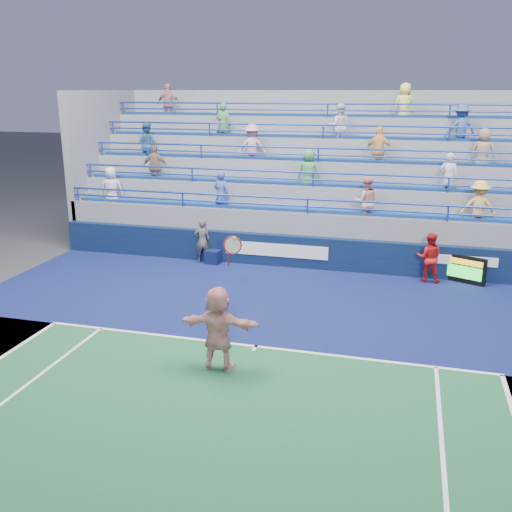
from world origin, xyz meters
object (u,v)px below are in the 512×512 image
(tennis_player, at_px, (218,328))
(ball_girl, at_px, (429,258))
(judge_chair, at_px, (214,256))
(line_judge, at_px, (202,241))
(serve_speed_board, at_px, (465,270))

(tennis_player, bearing_deg, ball_girl, 58.17)
(judge_chair, relative_size, tennis_player, 0.28)
(tennis_player, bearing_deg, judge_chair, 109.95)
(judge_chair, height_order, ball_girl, ball_girl)
(tennis_player, distance_m, line_judge, 8.09)
(serve_speed_board, relative_size, line_judge, 0.79)
(tennis_player, height_order, line_judge, tennis_player)
(judge_chair, bearing_deg, serve_speed_board, 0.18)
(serve_speed_board, relative_size, ball_girl, 0.77)
(tennis_player, distance_m, ball_girl, 8.59)
(tennis_player, height_order, ball_girl, tennis_player)
(serve_speed_board, relative_size, tennis_player, 0.40)
(serve_speed_board, height_order, tennis_player, tennis_player)
(line_judge, bearing_deg, ball_girl, 155.36)
(judge_chair, relative_size, ball_girl, 0.54)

